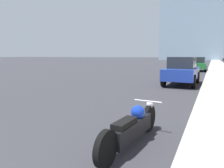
# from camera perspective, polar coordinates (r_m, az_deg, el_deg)

# --- Properties ---
(sidewalk) EXTENTS (2.65, 240.00, 0.15)m
(sidewalk) POSITION_cam_1_polar(r_m,az_deg,el_deg) (39.40, 26.01, 4.34)
(sidewalk) COLOR #B2ADA3
(sidewalk) RESTS_ON ground_plane
(motorcycle) EXTENTS (0.62, 2.49, 0.73)m
(motorcycle) POSITION_cam_1_polar(r_m,az_deg,el_deg) (4.26, 5.37, -11.05)
(motorcycle) COLOR black
(motorcycle) RESTS_ON ground_plane
(parked_car_blue) EXTENTS (1.83, 3.92, 1.63)m
(parked_car_blue) POSITION_cam_1_polar(r_m,az_deg,el_deg) (13.41, 17.78, 3.32)
(parked_car_blue) COLOR #1E3899
(parked_car_blue) RESTS_ON ground_plane
(parked_car_green) EXTENTS (2.07, 4.24, 1.54)m
(parked_car_green) POSITION_cam_1_polar(r_m,az_deg,el_deg) (25.98, 21.27, 4.90)
(parked_car_green) COLOR #1E6B33
(parked_car_green) RESTS_ON ground_plane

